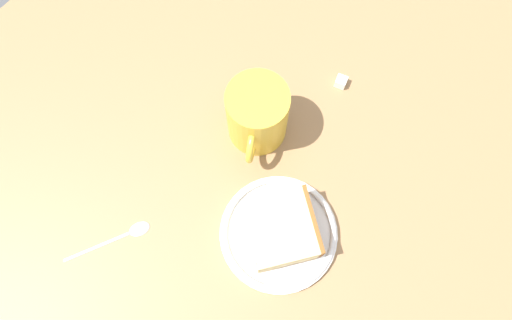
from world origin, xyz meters
TOP-DOWN VIEW (x-y plane):
  - ground_plane at (0.00, 0.00)cm, footprint 112.71×112.71cm
  - small_plate at (-5.18, -3.06)cm, footprint 16.56×16.56cm
  - cake_slice at (-4.96, -3.22)cm, footprint 12.65×12.75cm
  - tea_mug at (5.32, 9.39)cm, footprint 10.95×8.79cm
  - teaspoon at (-19.00, 13.76)cm, footprint 11.85×6.92cm
  - sugar_cube at (19.57, 4.10)cm, footprint 2.03×2.03cm

SIDE VIEW (x-z plane):
  - ground_plane at x=0.00cm, z-range -2.58..0.00cm
  - teaspoon at x=-19.00cm, z-range -0.05..0.75cm
  - sugar_cube at x=19.57cm, z-range 0.00..1.64cm
  - small_plate at x=-5.18cm, z-range -0.02..1.91cm
  - cake_slice at x=-4.96cm, z-range 1.15..6.51cm
  - tea_mug at x=5.32cm, z-range 0.09..11.00cm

